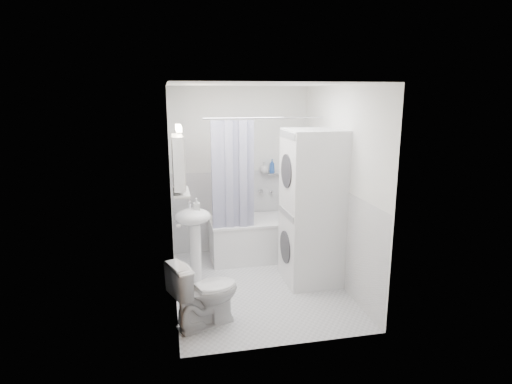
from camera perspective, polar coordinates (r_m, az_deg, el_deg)
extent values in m
plane|color=silver|center=(5.38, 0.35, -12.36)|extent=(2.60, 2.60, 0.00)
plane|color=white|center=(6.23, -2.19, 2.81)|extent=(2.00, 0.00, 2.00)
plane|color=white|center=(3.77, 4.61, -4.11)|extent=(2.00, 0.00, 2.00)
plane|color=white|center=(4.87, -11.20, -0.34)|extent=(0.00, 2.60, 2.60)
plane|color=white|center=(5.28, 11.03, 0.71)|extent=(0.00, 2.60, 2.60)
plane|color=white|center=(4.86, 0.39, 14.14)|extent=(2.60, 2.60, 0.00)
plane|color=white|center=(6.36, -2.12, -2.54)|extent=(1.98, 0.00, 1.98)
plane|color=white|center=(5.04, -10.76, -6.98)|extent=(0.00, 2.58, 2.58)
plane|color=white|center=(5.44, 10.64, -5.49)|extent=(0.00, 2.58, 2.58)
plane|color=brown|center=(4.08, -10.56, -5.88)|extent=(0.00, 2.00, 2.00)
cylinder|color=silver|center=(4.39, -10.29, -4.48)|extent=(0.04, 0.04, 0.04)
cube|color=white|center=(6.16, 0.88, -6.26)|extent=(1.47, 0.69, 0.54)
cube|color=white|center=(6.07, 0.89, -3.72)|extent=(1.49, 0.71, 0.03)
cube|color=silver|center=(6.10, 0.89, -4.75)|extent=(1.29, 0.51, 0.20)
cylinder|color=silver|center=(6.34, 2.00, 0.13)|extent=(0.04, 0.12, 0.04)
cylinder|color=silver|center=(5.53, 1.63, 9.86)|extent=(1.67, 0.02, 0.02)
cube|color=#151549|center=(5.51, -5.38, 1.93)|extent=(0.10, 0.02, 1.45)
cube|color=#151549|center=(5.52, -4.46, 1.97)|extent=(0.10, 0.02, 1.45)
cube|color=#151549|center=(5.53, -3.53, 2.01)|extent=(0.10, 0.02, 1.45)
cube|color=#151549|center=(5.54, -2.61, 2.05)|extent=(0.10, 0.02, 1.45)
cube|color=#151549|center=(5.56, -1.70, 2.08)|extent=(0.10, 0.02, 1.45)
cube|color=#151549|center=(5.58, -0.79, 2.12)|extent=(0.10, 0.02, 1.45)
ellipsoid|color=white|center=(5.23, -8.45, -3.28)|extent=(0.44, 0.37, 0.20)
cylinder|color=white|center=(5.38, -8.07, -8.13)|extent=(0.14, 0.14, 0.75)
cylinder|color=silver|center=(5.33, -8.81, -1.64)|extent=(0.03, 0.03, 0.14)
cylinder|color=silver|center=(5.28, -8.80, -1.12)|extent=(0.02, 0.10, 0.02)
cube|color=white|center=(4.91, -10.35, 3.95)|extent=(0.12, 0.50, 0.60)
cube|color=white|center=(4.91, -9.59, 3.99)|extent=(0.01, 0.47, 0.57)
cube|color=#FFEABF|center=(4.86, -10.29, 8.39)|extent=(0.06, 0.45, 0.06)
cube|color=silver|center=(4.97, -9.95, -0.02)|extent=(0.18, 0.54, 0.02)
cube|color=silver|center=(6.29, 2.49, 2.44)|extent=(0.22, 0.06, 0.02)
cube|color=#570B12|center=(5.57, -10.81, 3.32)|extent=(0.05, 0.32, 0.76)
cube|color=#570B12|center=(5.53, -10.65, 6.93)|extent=(0.03, 0.29, 0.08)
cylinder|color=silver|center=(5.52, -11.09, 7.33)|extent=(0.02, 0.04, 0.02)
cube|color=white|center=(5.40, 7.42, -6.93)|extent=(0.68, 0.68, 0.95)
cylinder|color=#2D2D33|center=(5.30, 3.92, -7.33)|extent=(0.02, 0.40, 0.40)
cube|color=gray|center=(5.17, 4.00, -2.89)|extent=(0.02, 0.61, 0.08)
cube|color=white|center=(5.15, 7.73, 3.03)|extent=(0.68, 0.68, 0.95)
cylinder|color=#2D2D33|center=(5.05, 4.09, 2.81)|extent=(0.02, 0.40, 0.40)
cube|color=gray|center=(4.99, 4.18, 7.63)|extent=(0.02, 0.61, 0.08)
imported|color=white|center=(4.45, -6.82, -13.16)|extent=(0.81, 0.63, 0.70)
imported|color=gray|center=(5.19, -7.92, -2.25)|extent=(0.08, 0.17, 0.08)
imported|color=gray|center=(4.82, -9.90, 0.14)|extent=(0.07, 0.18, 0.07)
imported|color=gray|center=(5.08, -10.03, 0.97)|extent=(0.10, 0.09, 0.10)
imported|color=gray|center=(6.24, 1.08, 3.07)|extent=(0.13, 0.17, 0.13)
imported|color=#2850A1|center=(6.27, 2.15, 2.88)|extent=(0.08, 0.21, 0.08)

